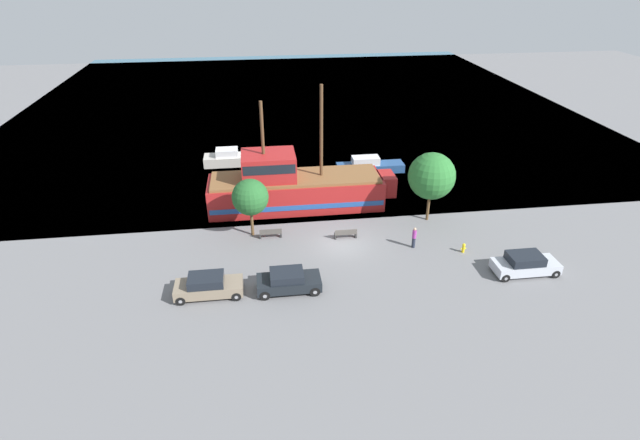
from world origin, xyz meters
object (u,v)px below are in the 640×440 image
pirate_ship (293,187)px  moored_boat_dockside (369,166)px  moored_boat_outer (231,158)px  bench_promenade_west (271,233)px  fire_hydrant (463,248)px  pedestrian_walking_near (414,237)px  parked_car_curb_front (288,281)px  parked_car_curb_rear (525,264)px  bench_promenade_east (346,234)px  parked_car_curb_mid (208,286)px

pirate_ship → moored_boat_dockside: 11.20m
pirate_ship → moored_boat_outer: 12.59m
pirate_ship → moored_boat_dockside: (8.58, 7.09, -1.26)m
bench_promenade_west → moored_boat_outer: bearing=102.1°
moored_boat_dockside → fire_hydrant: (3.64, -16.80, -0.20)m
pirate_ship → fire_hydrant: (12.22, -9.71, -1.46)m
pirate_ship → pedestrian_walking_near: bearing=-44.6°
pirate_ship → parked_car_curb_front: bearing=-96.4°
fire_hydrant → bench_promenade_west: bench_promenade_west is taller
fire_hydrant → pedestrian_walking_near: (-3.58, 1.21, 0.47)m
parked_car_curb_front → pedestrian_walking_near: 10.98m
parked_car_curb_front → bench_promenade_west: bearing=96.9°
parked_car_curb_rear → fire_hydrant: bearing=134.7°
moored_boat_dockside → parked_car_curb_rear: bearing=-71.1°
pirate_ship → fire_hydrant: 15.67m
pirate_ship → moored_boat_outer: pirate_ship is taller
fire_hydrant → parked_car_curb_front: bearing=-167.0°
parked_car_curb_front → bench_promenade_east: bearing=51.6°
moored_boat_outer → fire_hydrant: size_ratio=7.63×
parked_car_curb_front → parked_car_curb_rear: (16.90, -0.13, -0.00)m
bench_promenade_west → parked_car_curb_rear: bearing=-22.7°
moored_boat_outer → parked_car_curb_rear: (21.34, -24.05, 0.07)m
pirate_ship → fire_hydrant: bearing=-38.5°
fire_hydrant → bench_promenade_east: (-8.57, 3.28, 0.03)m
moored_boat_dockside → pedestrian_walking_near: 15.60m
moored_boat_dockside → parked_car_curb_mid: bearing=-127.8°
bench_promenade_east → pedestrian_walking_near: bearing=-22.6°
moored_boat_dockside → parked_car_curb_rear: size_ratio=1.53×
moored_boat_outer → parked_car_curb_mid: (-0.89, -23.76, 0.07)m
fire_hydrant → pedestrian_walking_near: 3.81m
parked_car_curb_front → parked_car_curb_mid: bearing=178.3°
pirate_ship → fire_hydrant: pirate_ship is taller
moored_boat_outer → bench_promenade_east: 19.92m
parked_car_curb_rear → bench_promenade_west: parked_car_curb_rear is taller
parked_car_curb_mid → fire_hydrant: parked_car_curb_mid is taller
moored_boat_dockside → bench_promenade_west: size_ratio=3.96×
parked_car_curb_rear → fire_hydrant: parked_car_curb_rear is taller
moored_boat_outer → parked_car_curb_front: size_ratio=1.35×
bench_promenade_east → pirate_ship: bearing=119.6°
parked_car_curb_front → pedestrian_walking_near: bearing=23.4°
parked_car_curb_mid → bench_promenade_east: parked_car_curb_mid is taller
parked_car_curb_front → parked_car_curb_rear: size_ratio=0.94×
moored_boat_outer → fire_hydrant: moored_boat_outer is taller
pirate_ship → pedestrian_walking_near: (8.63, -8.50, -0.99)m
moored_boat_outer → parked_car_curb_front: moored_boat_outer is taller
parked_car_curb_front → parked_car_curb_rear: 16.90m
pedestrian_walking_near → parked_car_curb_rear: bearing=-33.3°
parked_car_curb_rear → bench_promenade_east: parked_car_curb_rear is taller
parked_car_curb_rear → moored_boat_dockside: bearing=108.9°
fire_hydrant → parked_car_curb_rear: bearing=-45.3°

